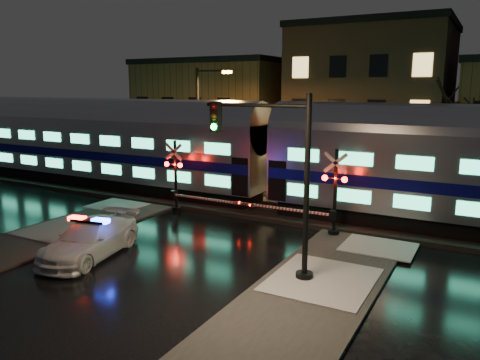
% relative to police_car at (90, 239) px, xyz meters
% --- Properties ---
extents(ground, '(120.00, 120.00, 0.00)m').
position_rel_police_car_xyz_m(ground, '(2.79, 5.02, -0.76)').
color(ground, black).
rests_on(ground, ground).
extents(ballast, '(90.00, 4.20, 0.24)m').
position_rel_police_car_xyz_m(ballast, '(2.79, 10.02, -0.64)').
color(ballast, black).
rests_on(ballast, ground).
extents(sidewalk_left, '(4.00, 20.00, 0.12)m').
position_rel_police_car_xyz_m(sidewalk_left, '(-3.71, -0.98, -0.70)').
color(sidewalk_left, '#2D2D2D').
rests_on(sidewalk_left, ground).
extents(sidewalk_right, '(4.00, 20.00, 0.12)m').
position_rel_police_car_xyz_m(sidewalk_right, '(9.29, -0.98, -0.70)').
color(sidewalk_right, '#2D2D2D').
rests_on(sidewalk_right, ground).
extents(building_left, '(14.00, 10.00, 9.00)m').
position_rel_police_car_xyz_m(building_left, '(-10.21, 27.02, 3.74)').
color(building_left, brown).
rests_on(building_left, ground).
extents(building_mid, '(12.00, 11.00, 11.50)m').
position_rel_police_car_xyz_m(building_mid, '(4.79, 27.52, 4.99)').
color(building_mid, brown).
rests_on(building_mid, ground).
extents(train, '(51.00, 3.12, 5.92)m').
position_rel_police_car_xyz_m(train, '(3.48, 10.02, 2.63)').
color(train, black).
rests_on(train, ballast).
extents(police_car, '(3.03, 5.47, 1.67)m').
position_rel_police_car_xyz_m(police_car, '(0.00, 0.00, 0.00)').
color(police_car, white).
rests_on(police_car, ground).
extents(crossing_signal_right, '(5.84, 0.66, 4.14)m').
position_rel_police_car_xyz_m(crossing_signal_right, '(7.65, 7.33, 0.95)').
color(crossing_signal_right, black).
rests_on(crossing_signal_right, ground).
extents(crossing_signal_left, '(5.69, 0.65, 4.03)m').
position_rel_police_car_xyz_m(crossing_signal_left, '(-0.72, 7.32, 0.91)').
color(crossing_signal_left, black).
rests_on(crossing_signal_left, ground).
extents(traffic_light, '(4.34, 0.75, 6.71)m').
position_rel_police_car_xyz_m(traffic_light, '(7.62, 1.82, 2.81)').
color(traffic_light, black).
rests_on(traffic_light, ground).
extents(streetlight, '(2.73, 0.29, 8.17)m').
position_rel_police_car_xyz_m(streetlight, '(-3.66, 14.02, 3.95)').
color(streetlight, black).
rests_on(streetlight, ground).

